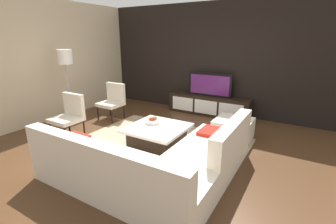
{
  "coord_description": "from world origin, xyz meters",
  "views": [
    {
      "loc": [
        2.17,
        -3.33,
        1.94
      ],
      "look_at": [
        -0.14,
        0.54,
        0.54
      ],
      "focal_mm": 25.63,
      "sensor_mm": 36.0,
      "label": 1
    }
  ],
  "objects_px": {
    "media_console": "(209,105)",
    "fruit_bowl": "(152,120)",
    "television": "(210,85)",
    "floor_lamp": "(65,62)",
    "coffee_table": "(157,136)",
    "ottoman": "(233,129)",
    "sectional_couch": "(156,164)",
    "accent_chair_far": "(113,99)",
    "accent_chair_near": "(70,113)"
  },
  "relations": [
    {
      "from": "media_console",
      "to": "sectional_couch",
      "type": "relative_size",
      "value": 0.86
    },
    {
      "from": "accent_chair_near",
      "to": "fruit_bowl",
      "type": "distance_m",
      "value": 1.71
    },
    {
      "from": "media_console",
      "to": "fruit_bowl",
      "type": "height_order",
      "value": "fruit_bowl"
    },
    {
      "from": "media_console",
      "to": "accent_chair_far",
      "type": "distance_m",
      "value": 2.45
    },
    {
      "from": "coffee_table",
      "to": "television",
      "type": "bearing_deg",
      "value": 87.51
    },
    {
      "from": "floor_lamp",
      "to": "ottoman",
      "type": "xyz_separation_m",
      "value": [
        3.61,
        0.97,
        -1.22
      ]
    },
    {
      "from": "television",
      "to": "fruit_bowl",
      "type": "bearing_deg",
      "value": -97.26
    },
    {
      "from": "television",
      "to": "ottoman",
      "type": "bearing_deg",
      "value": -50.9
    },
    {
      "from": "floor_lamp",
      "to": "fruit_bowl",
      "type": "height_order",
      "value": "floor_lamp"
    },
    {
      "from": "floor_lamp",
      "to": "fruit_bowl",
      "type": "distance_m",
      "value": 2.52
    },
    {
      "from": "coffee_table",
      "to": "fruit_bowl",
      "type": "bearing_deg",
      "value": 150.32
    },
    {
      "from": "television",
      "to": "ottoman",
      "type": "xyz_separation_m",
      "value": [
        1.01,
        -1.24,
        -0.59
      ]
    },
    {
      "from": "accent_chair_far",
      "to": "floor_lamp",
      "type": "bearing_deg",
      "value": -138.42
    },
    {
      "from": "coffee_table",
      "to": "fruit_bowl",
      "type": "relative_size",
      "value": 3.66
    },
    {
      "from": "coffee_table",
      "to": "ottoman",
      "type": "distance_m",
      "value": 1.53
    },
    {
      "from": "accent_chair_near",
      "to": "fruit_bowl",
      "type": "xyz_separation_m",
      "value": [
        1.6,
        0.6,
        -0.05
      ]
    },
    {
      "from": "coffee_table",
      "to": "accent_chair_far",
      "type": "relative_size",
      "value": 1.18
    },
    {
      "from": "fruit_bowl",
      "to": "accent_chair_far",
      "type": "bearing_deg",
      "value": 156.93
    },
    {
      "from": "television",
      "to": "media_console",
      "type": "bearing_deg",
      "value": -90.0
    },
    {
      "from": "media_console",
      "to": "fruit_bowl",
      "type": "distance_m",
      "value": 2.22
    },
    {
      "from": "ottoman",
      "to": "accent_chair_far",
      "type": "relative_size",
      "value": 0.8
    },
    {
      "from": "media_console",
      "to": "accent_chair_near",
      "type": "bearing_deg",
      "value": -123.87
    },
    {
      "from": "sectional_couch",
      "to": "ottoman",
      "type": "height_order",
      "value": "sectional_couch"
    },
    {
      "from": "accent_chair_far",
      "to": "media_console",
      "type": "bearing_deg",
      "value": 31.79
    },
    {
      "from": "coffee_table",
      "to": "accent_chair_far",
      "type": "bearing_deg",
      "value": 156.25
    },
    {
      "from": "accent_chair_near",
      "to": "accent_chair_far",
      "type": "xyz_separation_m",
      "value": [
        -0.06,
        1.31,
        0.0
      ]
    },
    {
      "from": "fruit_bowl",
      "to": "television",
      "type": "bearing_deg",
      "value": 82.74
    },
    {
      "from": "television",
      "to": "fruit_bowl",
      "type": "height_order",
      "value": "television"
    },
    {
      "from": "television",
      "to": "floor_lamp",
      "type": "bearing_deg",
      "value": -139.62
    },
    {
      "from": "television",
      "to": "coffee_table",
      "type": "distance_m",
      "value": 2.37
    },
    {
      "from": "coffee_table",
      "to": "floor_lamp",
      "type": "xyz_separation_m",
      "value": [
        -2.5,
        0.09,
        1.22
      ]
    },
    {
      "from": "accent_chair_near",
      "to": "ottoman",
      "type": "bearing_deg",
      "value": 39.13
    },
    {
      "from": "media_console",
      "to": "sectional_couch",
      "type": "distance_m",
      "value": 3.32
    },
    {
      "from": "ottoman",
      "to": "accent_chair_near",
      "type": "bearing_deg",
      "value": -151.7
    },
    {
      "from": "sectional_couch",
      "to": "television",
      "type": "bearing_deg",
      "value": 99.02
    },
    {
      "from": "coffee_table",
      "to": "ottoman",
      "type": "bearing_deg",
      "value": 43.5
    },
    {
      "from": "sectional_couch",
      "to": "accent_chair_far",
      "type": "xyz_separation_m",
      "value": [
        -2.46,
        1.79,
        0.21
      ]
    },
    {
      "from": "media_console",
      "to": "sectional_couch",
      "type": "height_order",
      "value": "sectional_couch"
    },
    {
      "from": "television",
      "to": "sectional_couch",
      "type": "height_order",
      "value": "television"
    },
    {
      "from": "television",
      "to": "accent_chair_near",
      "type": "bearing_deg",
      "value": -123.86
    },
    {
      "from": "coffee_table",
      "to": "floor_lamp",
      "type": "relative_size",
      "value": 0.61
    },
    {
      "from": "fruit_bowl",
      "to": "accent_chair_far",
      "type": "distance_m",
      "value": 1.8
    },
    {
      "from": "sectional_couch",
      "to": "accent_chair_near",
      "type": "xyz_separation_m",
      "value": [
        -2.4,
        0.48,
        0.21
      ]
    },
    {
      "from": "television",
      "to": "coffee_table",
      "type": "height_order",
      "value": "television"
    },
    {
      "from": "sectional_couch",
      "to": "coffee_table",
      "type": "xyz_separation_m",
      "value": [
        -0.62,
        0.98,
        -0.07
      ]
    },
    {
      "from": "fruit_bowl",
      "to": "accent_chair_far",
      "type": "height_order",
      "value": "accent_chair_far"
    },
    {
      "from": "television",
      "to": "ottoman",
      "type": "distance_m",
      "value": 1.71
    },
    {
      "from": "ottoman",
      "to": "accent_chair_far",
      "type": "xyz_separation_m",
      "value": [
        -2.95,
        -0.25,
        0.29
      ]
    },
    {
      "from": "coffee_table",
      "to": "sectional_couch",
      "type": "bearing_deg",
      "value": -57.76
    },
    {
      "from": "media_console",
      "to": "sectional_couch",
      "type": "bearing_deg",
      "value": -80.98
    }
  ]
}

